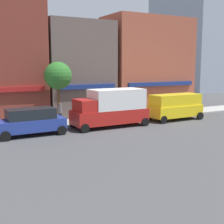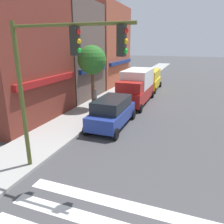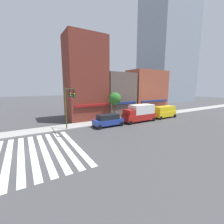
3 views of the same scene
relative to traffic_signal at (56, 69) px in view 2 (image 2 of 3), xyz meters
The scene contains 7 objects.
storefront_row 14.19m from the traffic_signal, 29.06° to the left, with size 23.90×5.30×15.35m.
traffic_signal is the anchor object (origin of this frame).
suv_blue 6.96m from the traffic_signal, ahead, with size 4.71×2.12×1.94m.
box_truck_red 12.83m from the traffic_signal, ahead, with size 6.21×2.42×3.04m.
van_yellow 19.42m from the traffic_signal, ahead, with size 5.05×2.22×2.34m.
pedestrian_grey_coat 10.12m from the traffic_signal, 16.34° to the left, with size 0.32×0.32×1.77m.
street_tree 9.54m from the traffic_signal, 17.42° to the left, with size 2.27×2.27×5.08m.
Camera 2 is at (-2.01, -0.06, 5.33)m, focal length 35.00 mm.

